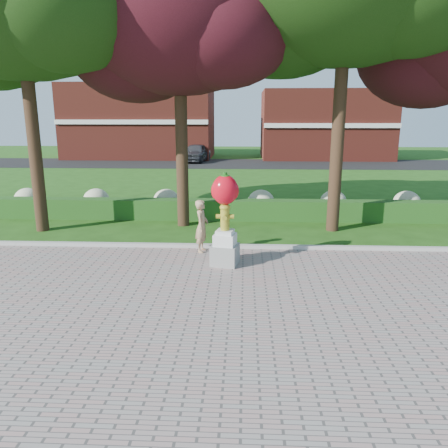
{
  "coord_description": "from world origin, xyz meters",
  "views": [
    {
      "loc": [
        0.29,
        -10.0,
        4.04
      ],
      "look_at": [
        -0.22,
        1.0,
        1.3
      ],
      "focal_mm": 35.0,
      "sensor_mm": 36.0,
      "label": 1
    }
  ],
  "objects": [
    {
      "name": "ground",
      "position": [
        0.0,
        0.0,
        0.0
      ],
      "size": [
        100.0,
        100.0,
        0.0
      ],
      "primitive_type": "plane",
      "color": "#1E4812",
      "rests_on": "ground"
    },
    {
      "name": "walkway",
      "position": [
        0.0,
        -4.0,
        0.02
      ],
      "size": [
        40.0,
        14.0,
        0.04
      ],
      "primitive_type": "cube",
      "color": "gray",
      "rests_on": "ground"
    },
    {
      "name": "curb",
      "position": [
        0.0,
        3.0,
        0.07
      ],
      "size": [
        40.0,
        0.18,
        0.15
      ],
      "primitive_type": "cube",
      "color": "#ADADA5",
      "rests_on": "ground"
    },
    {
      "name": "lawn_hedge",
      "position": [
        0.0,
        7.0,
        0.4
      ],
      "size": [
        24.0,
        0.7,
        0.8
      ],
      "primitive_type": "cube",
      "color": "#164D19",
      "rests_on": "ground"
    },
    {
      "name": "hydrangea_row",
      "position": [
        0.57,
        8.0,
        0.55
      ],
      "size": [
        20.1,
        1.1,
        0.99
      ],
      "color": "#B3B78C",
      "rests_on": "ground"
    },
    {
      "name": "street",
      "position": [
        0.0,
        28.0,
        0.01
      ],
      "size": [
        50.0,
        8.0,
        0.02
      ],
      "primitive_type": "cube",
      "color": "black",
      "rests_on": "ground"
    },
    {
      "name": "building_left",
      "position": [
        -10.0,
        34.0,
        3.5
      ],
      "size": [
        14.0,
        8.0,
        7.0
      ],
      "primitive_type": "cube",
      "color": "maroon",
      "rests_on": "ground"
    },
    {
      "name": "building_right",
      "position": [
        8.0,
        34.0,
        3.2
      ],
      "size": [
        12.0,
        8.0,
        6.4
      ],
      "primitive_type": "cube",
      "color": "maroon",
      "rests_on": "ground"
    },
    {
      "name": "tree_mid_left",
      "position": [
        -2.1,
        6.08,
        7.3
      ],
      "size": [
        8.25,
        7.04,
        10.69
      ],
      "color": "black",
      "rests_on": "ground"
    },
    {
      "name": "hydrant_sculpture",
      "position": [
        -0.22,
        1.45,
        1.39
      ],
      "size": [
        0.82,
        0.82,
        2.56
      ],
      "rotation": [
        0.0,
        0.0,
        -0.2
      ],
      "color": "gray",
      "rests_on": "walkway"
    },
    {
      "name": "woman",
      "position": [
        -0.97,
        2.6,
        0.83
      ],
      "size": [
        0.46,
        0.62,
        1.59
      ],
      "primitive_type": "imported",
      "rotation": [
        0.0,
        0.0,
        1.43
      ],
      "color": "tan",
      "rests_on": "walkway"
    },
    {
      "name": "parked_car",
      "position": [
        -4.08,
        29.51,
        0.83
      ],
      "size": [
        2.56,
        4.97,
        1.62
      ],
      "primitive_type": "imported",
      "rotation": [
        0.0,
        0.0,
        -0.14
      ],
      "color": "#3C3E43",
      "rests_on": "street"
    }
  ]
}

